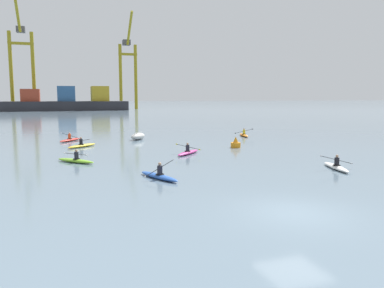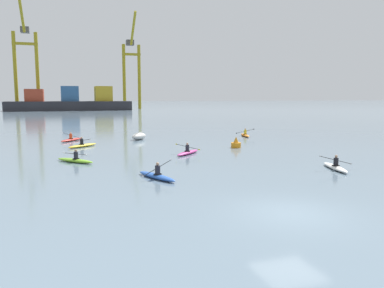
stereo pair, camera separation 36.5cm
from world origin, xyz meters
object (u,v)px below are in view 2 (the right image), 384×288
Objects in this scene: capsized_dinghy at (139,136)px; kayak_blue at (157,176)px; kayak_white at (335,167)px; kayak_lime at (75,160)px; gantry_crane_west at (26,58)px; kayak_magenta at (188,152)px; kayak_orange at (245,135)px; gantry_crane_west_mid at (132,65)px; container_barge at (71,102)px; kayak_red at (71,139)px; channel_buoy at (236,144)px; kayak_yellow at (83,145)px.

capsized_dinghy is 20.19m from kayak_blue.
kayak_white and kayak_lime have the same top height.
kayak_lime is (12.39, -114.92, -17.49)m from gantry_crane_west.
kayak_magenta is (-6.95, 9.14, 0.00)m from kayak_white.
kayak_white is at bearing -67.47° from capsized_dinghy.
kayak_orange reaches higher than capsized_dinghy.
gantry_crane_west reaches higher than gantry_crane_west_mid.
kayak_white is (14.04, -116.32, -2.61)m from container_barge.
kayak_lime and kayak_magenta have the same top height.
kayak_red is at bearing 101.54° from kayak_blue.
kayak_white is (1.51, -11.60, -0.19)m from channel_buoy.
gantry_crane_west_mid reaches higher than container_barge.
channel_buoy is at bearing -76.57° from gantry_crane_west.
kayak_magenta is at bearing -55.26° from kayak_red.
kayak_blue is at bearing -128.26° from kayak_orange.
container_barge is at bearing 96.83° from channel_buoy.
capsized_dinghy is 0.89× the size of kayak_red.
gantry_crane_west is at bearing 96.15° from kayak_lime.
container_barge is at bearing 93.79° from kayak_magenta.
channel_buoy is (12.53, -104.72, -2.42)m from container_barge.
gantry_crane_west is 117.10m from kayak_magenta.
channel_buoy is at bearing -95.11° from gantry_crane_west_mid.
capsized_dinghy is at bearing 61.50° from kayak_lime.
container_barge is 21.52m from gantry_crane_west.
kayak_red is at bearing -83.03° from gantry_crane_west.
kayak_orange is (15.23, 19.32, 0.00)m from kayak_blue.
capsized_dinghy is at bearing 127.49° from channel_buoy.
kayak_white is at bearing -4.83° from kayak_blue.
gantry_crane_west_mid reaches higher than kayak_yellow.
gantry_crane_west is 11.90× the size of kayak_yellow.
kayak_red is (-0.01, 13.73, 0.00)m from kayak_lime.
gantry_crane_west_mid reaches higher than kayak_lime.
container_barge is 28.85m from gantry_crane_west_mid.
channel_buoy reaches higher than kayak_yellow.
kayak_red is 1.04× the size of kayak_yellow.
container_barge is at bearing -25.37° from gantry_crane_west.
gantry_crane_west_mid is 128.90m from kayak_blue.
capsized_dinghy is 0.94× the size of kayak_lime.
kayak_lime is at bearing -147.88° from kayak_orange.
kayak_white and kayak_red have the same top height.
gantry_crane_west_mid is 109.46m from kayak_red.
gantry_crane_west_mid is at bearing 82.39° from kayak_magenta.
container_barge is at bearing 96.88° from kayak_white.
kayak_magenta is at bearing -81.59° from capsized_dinghy.
capsized_dinghy is 0.81× the size of kayak_blue.
kayak_yellow is at bearing 131.97° from kayak_white.
kayak_white is at bearing -83.12° from container_barge.
kayak_white and kayak_orange have the same top height.
channel_buoy is 0.32× the size of kayak_red.
gantry_crane_west is 115.81m from channel_buoy.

